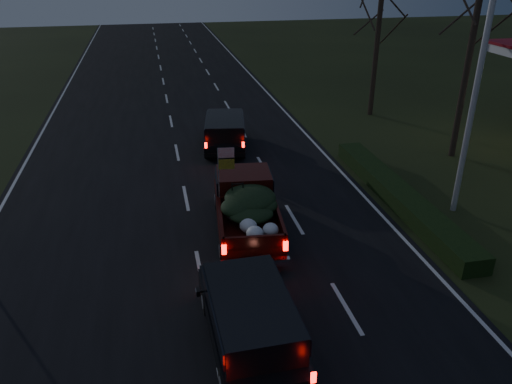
{
  "coord_description": "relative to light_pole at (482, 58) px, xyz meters",
  "views": [
    {
      "loc": [
        -0.94,
        -12.35,
        8.44
      ],
      "look_at": [
        2.18,
        2.33,
        1.3
      ],
      "focal_mm": 35.0,
      "sensor_mm": 36.0,
      "label": 1
    }
  ],
  "objects": [
    {
      "name": "ground",
      "position": [
        -9.5,
        -2.0,
        -5.48
      ],
      "size": [
        120.0,
        120.0,
        0.0
      ],
      "primitive_type": "plane",
      "color": "black",
      "rests_on": "ground"
    },
    {
      "name": "pickup_truck",
      "position": [
        -7.69,
        0.13,
        -4.48
      ],
      "size": [
        2.43,
        5.25,
        2.67
      ],
      "rotation": [
        0.0,
        0.0,
        -0.1
      ],
      "color": "black",
      "rests_on": "ground"
    },
    {
      "name": "lead_suv",
      "position": [
        -7.17,
        8.13,
        -4.53
      ],
      "size": [
        2.5,
        4.6,
        1.25
      ],
      "rotation": [
        0.0,
        0.0,
        -0.16
      ],
      "color": "black",
      "rests_on": "ground"
    },
    {
      "name": "bare_tree_far",
      "position": [
        2.0,
        12.0,
        -0.25
      ],
      "size": [
        3.6,
        3.6,
        7.0
      ],
      "color": "black",
      "rests_on": "ground"
    },
    {
      "name": "hedge_row",
      "position": [
        -1.7,
        1.0,
        -5.18
      ],
      "size": [
        1.0,
        10.0,
        0.6
      ],
      "primitive_type": "cube",
      "color": "black",
      "rests_on": "ground"
    },
    {
      "name": "rear_suv",
      "position": [
        -8.67,
        -5.41,
        -4.53
      ],
      "size": [
        2.09,
        4.42,
        1.26
      ],
      "rotation": [
        0.0,
        0.0,
        0.02
      ],
      "color": "black",
      "rests_on": "ground"
    },
    {
      "name": "road_asphalt",
      "position": [
        -9.5,
        -2.0,
        -5.47
      ],
      "size": [
        14.0,
        120.0,
        0.02
      ],
      "primitive_type": "cube",
      "color": "black",
      "rests_on": "ground"
    },
    {
      "name": "light_pole",
      "position": [
        0.0,
        0.0,
        0.0
      ],
      "size": [
        0.5,
        0.9,
        9.16
      ],
      "color": "silver",
      "rests_on": "ground"
    },
    {
      "name": "bare_tree_mid",
      "position": [
        3.0,
        5.0,
        0.87
      ],
      "size": [
        3.6,
        3.6,
        8.5
      ],
      "color": "black",
      "rests_on": "ground"
    }
  ]
}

